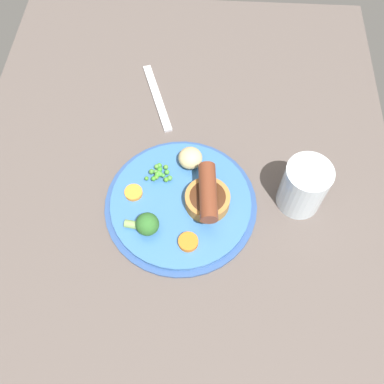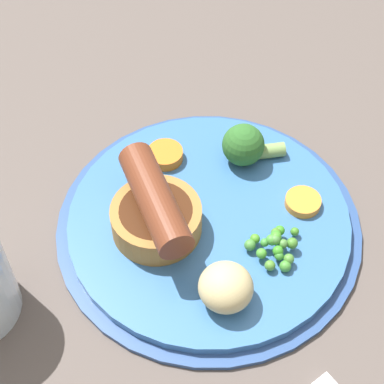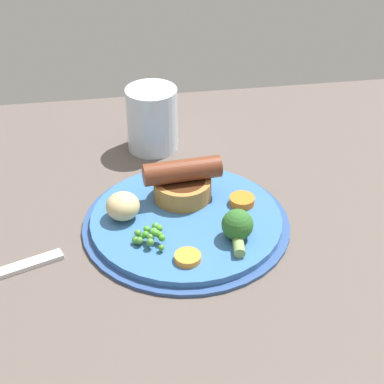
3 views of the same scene
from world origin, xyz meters
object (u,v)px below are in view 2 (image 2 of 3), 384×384
Objects in this scene: sausage_pudding at (156,212)px; carrot_slice_1 at (165,155)px; dinner_plate at (209,223)px; potato_chunk_1 at (226,287)px; pea_pile at (275,245)px; broccoli_floret_near at (245,145)px; carrot_slice_3 at (301,199)px.

sausage_pudding reaches higher than carrot_slice_1.
dinner_plate is 2.56× the size of sausage_pudding.
dinner_plate is at bearing 171.18° from potato_chunk_1.
pea_pile is at bearing 39.71° from dinner_plate.
potato_chunk_1 is 1.31× the size of carrot_slice_1.
broccoli_floret_near is (-5.41, 10.00, -0.52)cm from sausage_pudding.
potato_chunk_1 is at bearing -60.70° from pea_pile.
broccoli_floret_near is 1.82× the size of carrot_slice_1.
broccoli_floret_near reaches higher than pea_pile.
broccoli_floret_near is at bearing 136.50° from dinner_plate.
dinner_plate is at bearing 13.12° from carrot_slice_1.
carrot_slice_1 is 13.33cm from carrot_slice_3.
carrot_slice_3 is (6.28, 3.13, -1.48)cm from broccoli_floret_near.
dinner_plate is at bearing -140.29° from pea_pile.
dinner_plate is 6.76cm from pea_pile.
carrot_slice_3 reaches higher than dinner_plate.
carrot_slice_1 is (-12.82, -5.98, -0.49)cm from pea_pile.
broccoli_floret_near is at bearing 154.30° from potato_chunk_1.
sausage_pudding reaches higher than potato_chunk_1.
broccoli_floret_near is at bearing 72.76° from carrot_slice_1.
carrot_slice_1 is (-2.22, -7.14, -1.36)cm from broccoli_floret_near.
dinner_plate is 8.19cm from broccoli_floret_near.
sausage_pudding is at bearing -92.35° from dinner_plate.
dinner_plate is 5.69cm from sausage_pudding.
carrot_slice_1 reaches higher than carrot_slice_3.
dinner_plate is 8.56cm from carrot_slice_3.
broccoli_floret_near is at bearing -153.52° from carrot_slice_3.
pea_pile is (5.20, 8.84, -1.39)cm from sausage_pudding.
dinner_plate is at bearing -94.60° from carrot_slice_3.
pea_pile is at bearing 119.30° from potato_chunk_1.
potato_chunk_1 is at bearing 2.08° from carrot_slice_1.
carrot_slice_1 is at bearing -129.61° from carrot_slice_3.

